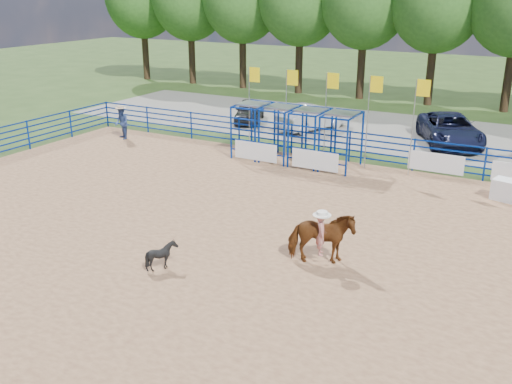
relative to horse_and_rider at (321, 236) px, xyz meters
The scene contains 11 objects.
ground 3.08m from the horse_and_rider, behind, with size 120.00×120.00×0.00m, color #364F1F.
arena_dirt 3.07m from the horse_and_rider, behind, with size 30.00×20.00×0.02m, color #A57752.
gravel_strip 17.71m from the horse_and_rider, 99.46° to the left, with size 40.00×10.00×0.01m, color gray.
horse_and_rider is the anchor object (origin of this frame).
calf 4.68m from the horse_and_rider, 146.64° to the right, with size 0.70×0.79×0.87m, color black.
spectator_cowboy 17.44m from the horse_and_rider, 150.41° to the left, with size 1.06×1.01×1.79m.
car_a 19.28m from the horse_and_rider, 125.64° to the left, with size 1.58×3.93×1.34m, color black.
car_b 17.13m from the horse_and_rider, 114.26° to the left, with size 1.58×4.54×1.50m, color #989AA0.
car_c 16.12m from the horse_and_rider, 87.98° to the left, with size 2.58×5.60×1.56m, color #141732.
perimeter_fence 2.95m from the horse_and_rider, behind, with size 30.10×20.10×1.50m.
chute_assembly 10.47m from the horse_and_rider, 117.37° to the left, with size 19.32×2.41×4.20m.
Camera 1 is at (8.59, -14.78, 7.75)m, focal length 40.00 mm.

